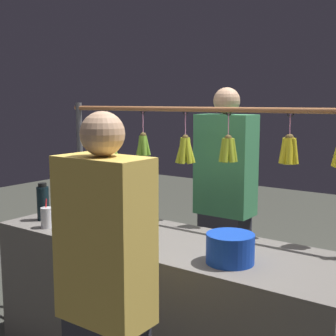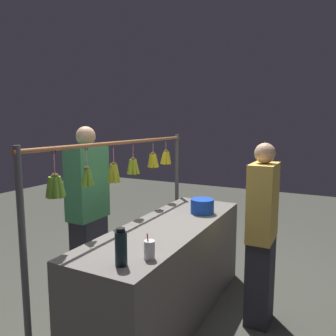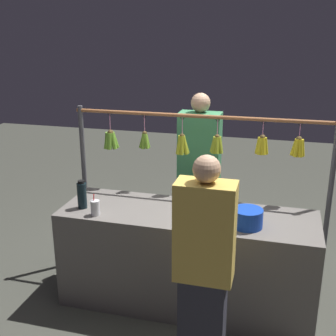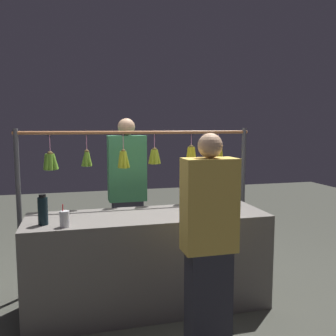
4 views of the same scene
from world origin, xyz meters
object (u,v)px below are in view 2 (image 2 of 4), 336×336
water_bottle (121,248)px  customer_person (262,236)px  vendor_person (88,215)px  blue_bucket (202,206)px  drink_cup (149,250)px

water_bottle → customer_person: 1.31m
water_bottle → customer_person: bearing=151.1°
customer_person → vendor_person: bearing=-77.8°
blue_bucket → drink_cup: bearing=4.7°
blue_bucket → customer_person: size_ratio=0.15×
water_bottle → vendor_person: (-0.79, -0.95, -0.12)m
water_bottle → customer_person: size_ratio=0.15×
vendor_person → customer_person: size_ratio=1.08×
blue_bucket → water_bottle: bearing=-0.4°
water_bottle → drink_cup: 0.20m
water_bottle → vendor_person: bearing=-129.9°
blue_bucket → drink_cup: (1.18, 0.10, -0.01)m
blue_bucket → drink_cup: 1.19m
vendor_person → drink_cup: bearing=59.2°
water_bottle → blue_bucket: (-1.35, 0.01, -0.04)m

